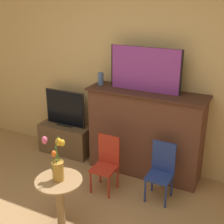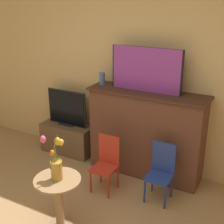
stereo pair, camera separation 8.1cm
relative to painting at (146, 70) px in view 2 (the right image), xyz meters
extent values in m
cube|color=tan|center=(-0.25, 0.23, -0.05)|extent=(8.00, 0.06, 2.70)
cube|color=brown|center=(0.04, -0.01, -0.84)|extent=(1.45, 0.40, 1.14)
cube|color=#43271C|center=(0.04, -0.02, -0.28)|extent=(1.51, 0.44, 0.02)
cube|color=black|center=(0.00, 0.01, 0.00)|extent=(0.91, 0.02, 0.54)
cube|color=purple|center=(0.00, -0.01, 0.00)|extent=(0.87, 0.02, 0.54)
cylinder|color=#4C6699|center=(-0.61, -0.01, -0.19)|extent=(0.08, 0.08, 0.17)
cube|color=brown|center=(-1.21, -0.01, -1.18)|extent=(0.79, 0.36, 0.44)
cube|color=black|center=(-1.21, -0.01, -0.95)|extent=(0.24, 0.12, 0.02)
cube|color=black|center=(-1.21, 0.00, -0.70)|extent=(0.63, 0.02, 0.52)
cube|color=black|center=(-1.21, -0.01, -0.70)|extent=(0.60, 0.02, 0.49)
cylinder|color=#B22D1E|center=(-0.36, -0.75, -1.26)|extent=(0.02, 0.02, 0.29)
cylinder|color=#B22D1E|center=(-0.12, -0.75, -1.26)|extent=(0.02, 0.02, 0.29)
cylinder|color=#B22D1E|center=(-0.36, -0.50, -1.26)|extent=(0.02, 0.02, 0.29)
cylinder|color=#B22D1E|center=(-0.12, -0.50, -1.26)|extent=(0.02, 0.02, 0.29)
cube|color=#B22D1E|center=(-0.24, -0.63, -1.10)|extent=(0.28, 0.28, 0.03)
cube|color=#B22D1E|center=(-0.24, -0.50, -0.90)|extent=(0.28, 0.02, 0.37)
cylinder|color=navy|center=(0.29, -0.62, -1.26)|extent=(0.02, 0.02, 0.29)
cylinder|color=navy|center=(0.53, -0.62, -1.26)|extent=(0.02, 0.02, 0.29)
cylinder|color=navy|center=(0.29, -0.38, -1.26)|extent=(0.02, 0.02, 0.29)
cylinder|color=navy|center=(0.53, -0.38, -1.26)|extent=(0.02, 0.02, 0.29)
cube|color=navy|center=(0.41, -0.50, -1.10)|extent=(0.28, 0.28, 0.03)
cube|color=navy|center=(0.41, -0.37, -0.90)|extent=(0.28, 0.02, 0.37)
cylinder|color=#99754C|center=(-0.33, -1.39, -1.13)|extent=(0.08, 0.08, 0.55)
cylinder|color=#99754C|center=(-0.33, -1.39, -0.85)|extent=(0.47, 0.47, 0.02)
cylinder|color=#B78433|center=(-0.33, -1.39, -0.74)|extent=(0.11, 0.11, 0.19)
torus|color=#B78433|center=(-0.33, -1.39, -0.64)|extent=(0.12, 0.12, 0.01)
cylinder|color=#477A2D|center=(-0.33, -1.41, -0.61)|extent=(0.02, 0.05, 0.20)
ellipsoid|color=orange|center=(-0.32, -1.46, -0.51)|extent=(0.04, 0.04, 0.06)
cylinder|color=#477A2D|center=(-0.34, -1.41, -0.54)|extent=(0.05, 0.09, 0.34)
ellipsoid|color=#E0517A|center=(-0.38, -1.49, -0.38)|extent=(0.05, 0.05, 0.07)
cylinder|color=#477A2D|center=(-0.33, -1.37, -0.59)|extent=(0.01, 0.08, 0.23)
ellipsoid|color=gold|center=(-0.33, -1.30, -0.48)|extent=(0.05, 0.05, 0.07)
cylinder|color=#477A2D|center=(-0.34, -1.38, -0.58)|extent=(0.03, 0.07, 0.25)
ellipsoid|color=orange|center=(-0.36, -1.31, -0.47)|extent=(0.06, 0.06, 0.08)
camera|label=1|loc=(1.29, -3.48, 0.87)|focal=50.00mm
camera|label=2|loc=(1.36, -3.45, 0.87)|focal=50.00mm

